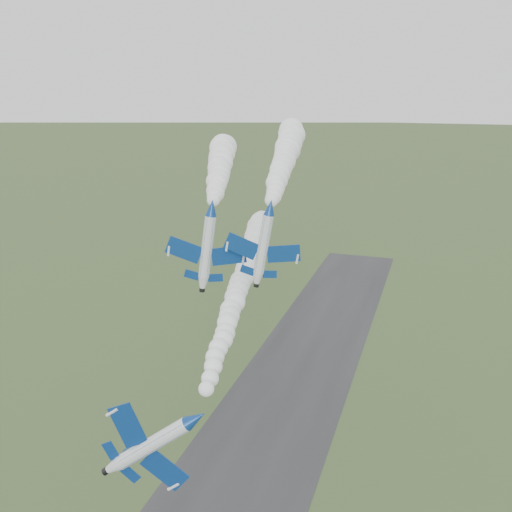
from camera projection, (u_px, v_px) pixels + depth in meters
The scene contains 7 objects.
runway at pixel (250, 464), 96.40m from camera, with size 24.00×260.00×0.04m, color #2B2B2D.
jet_lead at pixel (196, 419), 58.38m from camera, with size 6.99×13.65×9.35m.
smoke_trail_jet_lead at pixel (242, 277), 95.71m from camera, with size 4.73×72.02×4.73m, color white, non-canonical shape.
jet_pair_left at pixel (212, 208), 71.42m from camera, with size 10.33×12.04×3.20m.
smoke_trail_jet_pair_left at pixel (220, 166), 101.06m from camera, with size 5.33×56.83×5.33m, color white, non-canonical shape.
jet_pair_right at pixel (270, 207), 69.12m from camera, with size 9.55×11.31×3.09m.
smoke_trail_jet_pair_right at pixel (285, 157), 100.90m from camera, with size 5.49×63.23×5.49m, color white, non-canonical shape.
Camera 1 is at (26.81, -47.79, 61.39)m, focal length 40.00 mm.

